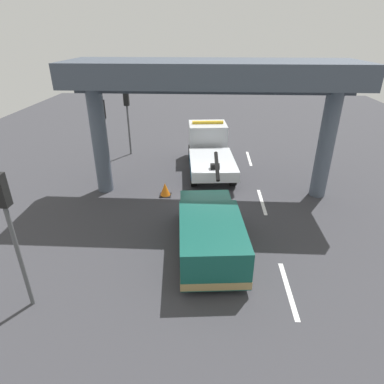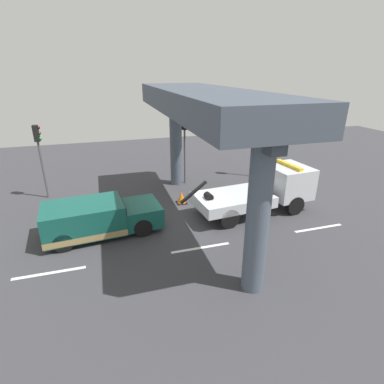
% 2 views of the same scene
% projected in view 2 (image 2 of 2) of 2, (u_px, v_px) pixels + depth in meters
% --- Properties ---
extents(ground_plane, '(60.00, 40.00, 0.10)m').
position_uv_depth(ground_plane, '(185.00, 222.00, 15.20)').
color(ground_plane, '#38383D').
extents(lane_stripe_west, '(2.60, 0.16, 0.01)m').
position_uv_depth(lane_stripe_west, '(49.00, 273.00, 11.33)').
color(lane_stripe_west, silver).
rests_on(lane_stripe_west, ground).
extents(lane_stripe_mid, '(2.60, 0.16, 0.01)m').
position_uv_depth(lane_stripe_mid, '(201.00, 248.00, 12.93)').
color(lane_stripe_mid, silver).
rests_on(lane_stripe_mid, ground).
extents(lane_stripe_east, '(2.60, 0.16, 0.01)m').
position_uv_depth(lane_stripe_east, '(319.00, 228.00, 14.54)').
color(lane_stripe_east, silver).
rests_on(lane_stripe_east, ground).
extents(tow_truck_white, '(7.33, 2.91, 2.46)m').
position_uv_depth(tow_truck_white, '(265.00, 189.00, 15.99)').
color(tow_truck_white, silver).
rests_on(tow_truck_white, ground).
extents(towed_van_green, '(5.37, 2.63, 1.58)m').
position_uv_depth(towed_van_green, '(97.00, 219.00, 13.78)').
color(towed_van_green, '#145147').
rests_on(towed_van_green, ground).
extents(overpass_structure, '(3.60, 12.84, 6.32)m').
position_uv_depth(overpass_structure, '(204.00, 110.00, 13.39)').
color(overpass_structure, '#4C5666').
rests_on(overpass_structure, ground).
extents(traffic_light_near, '(0.39, 0.32, 4.28)m').
position_uv_depth(traffic_light_near, '(39.00, 146.00, 16.88)').
color(traffic_light_near, '#515456').
rests_on(traffic_light_near, ground).
extents(traffic_light_far, '(0.39, 0.32, 4.48)m').
position_uv_depth(traffic_light_far, '(185.00, 135.00, 19.10)').
color(traffic_light_far, '#515456').
rests_on(traffic_light_far, ground).
extents(traffic_light_mid, '(0.39, 0.32, 4.12)m').
position_uv_depth(traffic_light_mid, '(255.00, 134.00, 20.54)').
color(traffic_light_mid, '#515456').
rests_on(traffic_light_mid, ground).
extents(traffic_cone_orange, '(0.57, 0.57, 0.68)m').
position_uv_depth(traffic_cone_orange, '(182.00, 198.00, 17.16)').
color(traffic_cone_orange, orange).
rests_on(traffic_cone_orange, ground).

